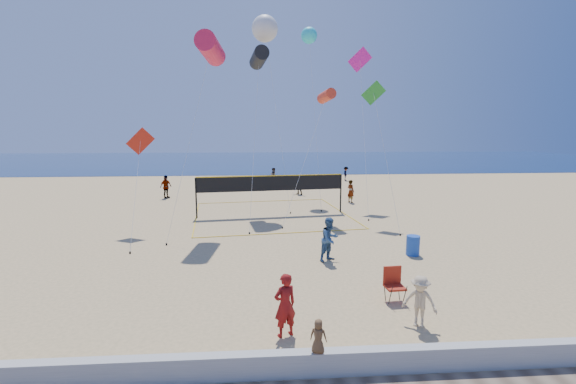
{
  "coord_description": "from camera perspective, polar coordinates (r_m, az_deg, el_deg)",
  "views": [
    {
      "loc": [
        -1.38,
        -11.07,
        5.62
      ],
      "look_at": [
        -0.46,
        2.0,
        3.5
      ],
      "focal_mm": 24.0,
      "sensor_mm": 36.0,
      "label": 1
    }
  ],
  "objects": [
    {
      "name": "far_person_0",
      "position": [
        33.56,
        -17.65,
        0.75
      ],
      "size": [
        1.04,
        1.18,
        1.92
      ],
      "primitive_type": "imported",
      "rotation": [
        0.0,
        0.0,
        0.94
      ],
      "color": "gray",
      "rests_on": "ground"
    },
    {
      "name": "kite_3",
      "position": [
        23.02,
        -21.08,
        6.39
      ],
      "size": [
        1.57,
        4.94,
        5.78
      ],
      "rotation": [
        0.0,
        0.0,
        0.3
      ],
      "color": "red",
      "rests_on": "ground"
    },
    {
      "name": "kite_5",
      "position": [
        30.83,
        10.67,
        17.84
      ],
      "size": [
        1.9,
        6.93,
        11.83
      ],
      "rotation": [
        0.0,
        0.0,
        0.21
      ],
      "color": "#F31CA1",
      "rests_on": "ground"
    },
    {
      "name": "kite_4",
      "position": [
        24.98,
        12.76,
        13.1
      ],
      "size": [
        1.53,
        4.76,
        8.66
      ],
      "rotation": [
        0.0,
        0.0,
        0.03
      ],
      "color": "green",
      "rests_on": "ground"
    },
    {
      "name": "far_person_1",
      "position": [
        33.84,
        1.69,
        1.0
      ],
      "size": [
        1.42,
        1.4,
        1.63
      ],
      "primitive_type": "imported",
      "rotation": [
        0.0,
        0.0,
        -0.77
      ],
      "color": "gray",
      "rests_on": "ground"
    },
    {
      "name": "kite_7",
      "position": [
        34.12,
        3.15,
        22.14
      ],
      "size": [
        1.64,
        7.78,
        13.96
      ],
      "rotation": [
        0.0,
        0.0,
        0.28
      ],
      "color": "#2AD0DF",
      "rests_on": "ground"
    },
    {
      "name": "toddler",
      "position": [
        9.33,
        4.51,
        -20.54
      ],
      "size": [
        0.45,
        0.37,
        0.8
      ],
      "primitive_type": "imported",
      "rotation": [
        0.0,
        0.0,
        2.8
      ],
      "color": "brown",
      "rests_on": "seawall"
    },
    {
      "name": "kite_6",
      "position": [
        29.47,
        -3.45,
        23.01
      ],
      "size": [
        2.71,
        4.18,
        13.6
      ],
      "rotation": [
        0.0,
        0.0,
        0.2
      ],
      "color": "silver",
      "rests_on": "ground"
    },
    {
      "name": "far_person_2",
      "position": [
        30.48,
        9.28,
        0.11
      ],
      "size": [
        0.71,
        0.77,
        1.77
      ],
      "primitive_type": "imported",
      "rotation": [
        0.0,
        0.0,
        2.14
      ],
      "color": "gray",
      "rests_on": "ground"
    },
    {
      "name": "ground",
      "position": [
        12.49,
        2.87,
        -17.58
      ],
      "size": [
        120.0,
        120.0,
        0.0
      ],
      "primitive_type": "plane",
      "color": "tan",
      "rests_on": "ground"
    },
    {
      "name": "ocean",
      "position": [
        73.3,
        -2.98,
        4.77
      ],
      "size": [
        140.0,
        50.0,
        0.03
      ],
      "primitive_type": "cube",
      "color": "navy",
      "rests_on": "ground"
    },
    {
      "name": "far_person_4",
      "position": [
        43.8,
        8.57,
        2.71
      ],
      "size": [
        0.79,
        1.11,
        1.55
      ],
      "primitive_type": "imported",
      "rotation": [
        0.0,
        0.0,
        1.34
      ],
      "color": "gray",
      "rests_on": "ground"
    },
    {
      "name": "trash_barrel",
      "position": [
        18.5,
        18.02,
        -7.53
      ],
      "size": [
        0.79,
        0.79,
        0.9
      ],
      "primitive_type": "cylinder",
      "rotation": [
        0.0,
        0.0,
        -0.42
      ],
      "color": "#1B47AF",
      "rests_on": "ground"
    },
    {
      "name": "far_person_3",
      "position": [
        38.77,
        -2.08,
        2.22
      ],
      "size": [
        1.09,
        0.97,
        1.86
      ],
      "primitive_type": "imported",
      "rotation": [
        0.0,
        0.0,
        0.34
      ],
      "color": "gray",
      "rests_on": "ground"
    },
    {
      "name": "bystander_a",
      "position": [
        16.83,
        6.22,
        -6.96
      ],
      "size": [
        1.18,
        1.13,
        1.92
      ],
      "primitive_type": "imported",
      "rotation": [
        0.0,
        0.0,
        0.61
      ],
      "color": "#335580",
      "rests_on": "ground"
    },
    {
      "name": "camp_chair",
      "position": [
        13.55,
        15.37,
        -12.71
      ],
      "size": [
        0.66,
        0.79,
        1.26
      ],
      "rotation": [
        0.0,
        0.0,
        0.08
      ],
      "color": "#9E2212",
      "rests_on": "ground"
    },
    {
      "name": "woman",
      "position": [
        10.93,
        -0.45,
        -16.41
      ],
      "size": [
        0.78,
        0.66,
        1.8
      ],
      "primitive_type": "imported",
      "rotation": [
        0.0,
        0.0,
        3.57
      ],
      "color": "maroon",
      "rests_on": "ground"
    },
    {
      "name": "volleyball_net",
      "position": [
        25.59,
        -2.55,
        0.67
      ],
      "size": [
        11.04,
        10.91,
        2.66
      ],
      "rotation": [
        0.0,
        0.0,
        0.12
      ],
      "color": "black",
      "rests_on": "ground"
    },
    {
      "name": "kite_1",
      "position": [
        28.07,
        -4.31,
        19.21
      ],
      "size": [
        1.43,
        8.45,
        11.2
      ],
      "rotation": [
        0.0,
        0.0,
        0.18
      ],
      "color": "black",
      "rests_on": "ground"
    },
    {
      "name": "seawall",
      "position": [
        9.77,
        5.19,
        -23.88
      ],
      "size": [
        32.0,
        0.3,
        0.6
      ],
      "primitive_type": "cube",
      "color": "beige",
      "rests_on": "ground"
    },
    {
      "name": "bystander_b",
      "position": [
        12.1,
        18.95,
        -15.05
      ],
      "size": [
        1.13,
        1.0,
        1.52
      ],
      "primitive_type": "imported",
      "rotation": [
        0.0,
        0.0,
        -0.56
      ],
      "color": "tan",
      "rests_on": "ground"
    },
    {
      "name": "kite_0",
      "position": [
        23.26,
        -11.39,
        20.09
      ],
      "size": [
        2.74,
        5.45,
        10.86
      ],
      "rotation": [
        0.0,
        0.0,
        -0.11
      ],
      "color": "#CE1C42",
      "rests_on": "ground"
    },
    {
      "name": "kite_2",
      "position": [
        25.36,
        5.72,
        13.94
      ],
      "size": [
        3.59,
        4.28,
        8.21
      ],
      "rotation": [
        0.0,
        0.0,
        0.23
      ],
      "color": "red",
      "rests_on": "ground"
    }
  ]
}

